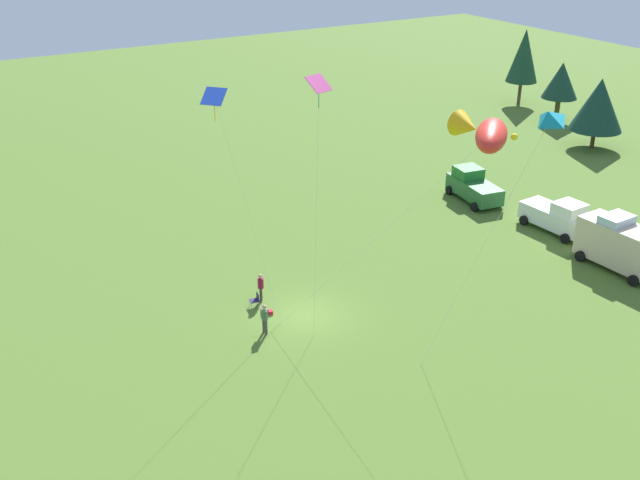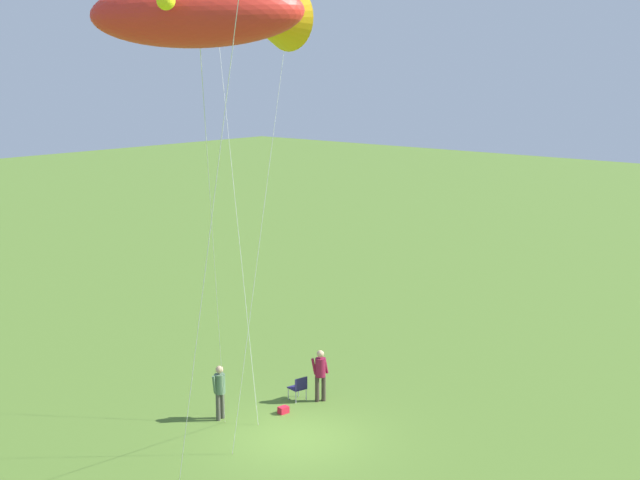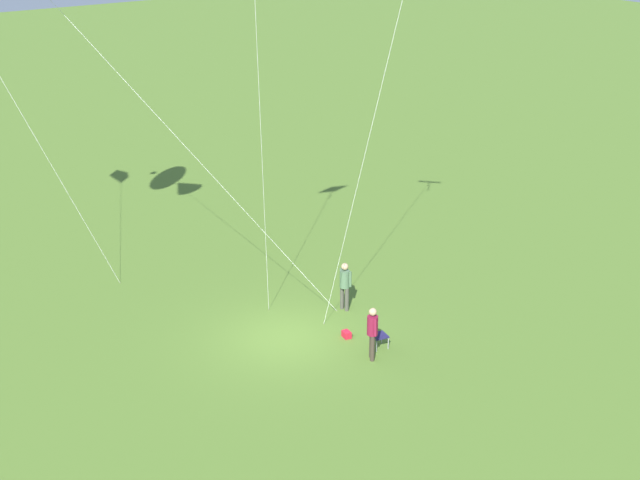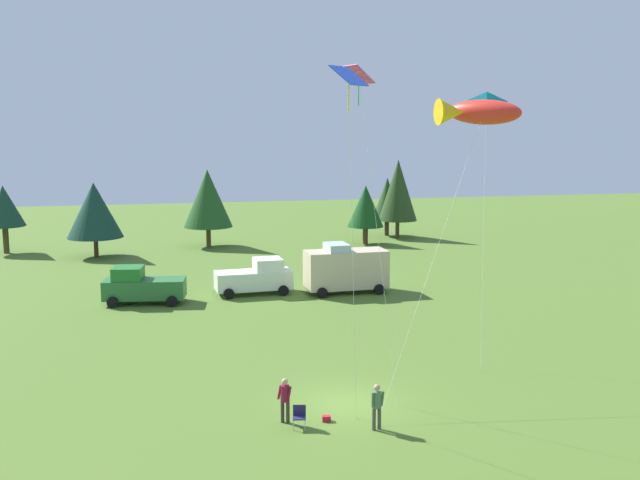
{
  "view_description": "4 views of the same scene",
  "coord_description": "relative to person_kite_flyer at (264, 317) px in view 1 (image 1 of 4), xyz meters",
  "views": [
    {
      "loc": [
        31.15,
        -17.6,
        21.53
      ],
      "look_at": [
        -0.61,
        1.28,
        4.06
      ],
      "focal_mm": 42.0,
      "sensor_mm": 36.0,
      "label": 1
    },
    {
      "loc": [
        18.24,
        16.63,
        10.85
      ],
      "look_at": [
        -1.09,
        -0.06,
        5.81
      ],
      "focal_mm": 50.0,
      "sensor_mm": 36.0,
      "label": 2
    },
    {
      "loc": [
        -21.26,
        14.02,
        13.85
      ],
      "look_at": [
        -1.22,
        -0.5,
        3.71
      ],
      "focal_mm": 50.0,
      "sensor_mm": 36.0,
      "label": 3
    },
    {
      "loc": [
        -7.13,
        -27.91,
        11.14
      ],
      "look_at": [
        -1.13,
        -0.48,
        6.79
      ],
      "focal_mm": 42.0,
      "sensor_mm": 36.0,
      "label": 4
    }
  ],
  "objects": [
    {
      "name": "ground_plane",
      "position": [
        -0.5,
        2.79,
        -1.02
      ],
      "size": [
        160.0,
        160.0,
        0.0
      ],
      "primitive_type": "plane",
      "color": "#4C6C27"
    },
    {
      "name": "person_kite_flyer",
      "position": [
        0.0,
        0.0,
        0.0
      ],
      "size": [
        0.54,
        0.4,
        1.74
      ],
      "rotation": [
        0.0,
        0.0,
        4.89
      ],
      "color": "#44453A",
      "rests_on": "ground"
    },
    {
      "name": "folding_chair",
      "position": [
        -2.74,
        0.82,
        -0.53
      ],
      "size": [
        0.56,
        0.56,
        0.82
      ],
      "rotation": [
        0.0,
        0.0,
        4.52
      ],
      "color": "#211E49",
      "rests_on": "ground"
    },
    {
      "name": "person_spectator",
      "position": [
        -3.18,
        1.37,
        0.0
      ],
      "size": [
        0.55,
        0.48,
        1.74
      ],
      "rotation": [
        0.0,
        0.0,
        4.15
      ],
      "color": "#3B3128",
      "rests_on": "ground"
    },
    {
      "name": "backpack_on_grass",
      "position": [
        -1.63,
        1.16,
        -0.91
      ],
      "size": [
        0.35,
        0.27,
        0.22
      ],
      "primitive_type": "cube",
      "rotation": [
        0.0,
        0.0,
        2.99
      ],
      "color": "red",
      "rests_on": "ground"
    },
    {
      "name": "truck_green_flatbed",
      "position": [
        -8.76,
        22.08,
        0.08
      ],
      "size": [
        5.24,
        3.01,
        2.34
      ],
      "rotation": [
        0.0,
        0.0,
        2.99
      ],
      "color": "#2B6832",
      "rests_on": "ground"
    },
    {
      "name": "truck_white_pickup",
      "position": [
        -1.41,
        23.25,
        0.08
      ],
      "size": [
        5.1,
        2.63,
        2.34
      ],
      "rotation": [
        0.0,
        0.0,
        0.06
      ],
      "color": "white",
      "rests_on": "ground"
    },
    {
      "name": "van_camper_beige",
      "position": [
        4.49,
        22.33,
        0.62
      ],
      "size": [
        5.49,
        2.8,
        3.34
      ],
      "rotation": [
        0.0,
        0.0,
        3.19
      ],
      "color": "beige",
      "rests_on": "ground"
    },
    {
      "name": "kite_large_fish",
      "position": [
        6.98,
        7.75,
        10.68
      ],
      "size": [
        9.09,
        9.29,
        12.33
      ],
      "color": "red",
      "rests_on": "ground"
    },
    {
      "name": "kite_delta_teal",
      "position": [
        8.47,
        9.88,
        11.43
      ],
      "size": [
        2.86,
        5.3,
        12.92
      ],
      "color": "#0D899E",
      "rests_on": "ground"
    },
    {
      "name": "kite_diamond_blue",
      "position": [
        -1.49,
        -1.41,
        11.31
      ],
      "size": [
        1.78,
        3.39,
        13.01
      ],
      "color": "blue",
      "rests_on": "ground"
    },
    {
      "name": "kite_diamond_rainbow",
      "position": [
        0.14,
        3.25,
        11.66
      ],
      "size": [
        1.99,
        1.81,
        13.38
      ],
      "color": "#D43D8F",
      "rests_on": "ground"
    }
  ]
}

